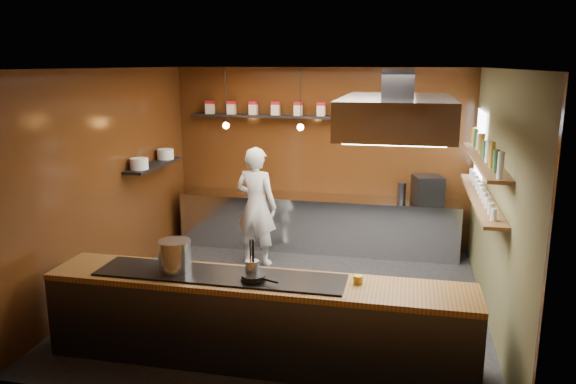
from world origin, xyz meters
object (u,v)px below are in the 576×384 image
(stockpot_large, at_px, (175,256))
(espresso_machine, at_px, (428,189))
(stockpot_small, at_px, (174,256))
(chef, at_px, (256,206))
(extractor_hood, at_px, (397,115))

(stockpot_large, bearing_deg, espresso_machine, 54.75)
(stockpot_small, height_order, chef, chef)
(chef, bearing_deg, espresso_machine, -149.14)
(stockpot_large, bearing_deg, extractor_hood, 28.98)
(espresso_machine, distance_m, chef, 2.72)
(stockpot_large, height_order, stockpot_small, stockpot_large)
(extractor_hood, xyz_separation_m, chef, (-2.10, 1.68, -1.59))
(stockpot_large, distance_m, chef, 2.89)
(espresso_machine, bearing_deg, chef, -177.16)
(espresso_machine, bearing_deg, stockpot_small, -141.76)
(stockpot_large, height_order, espresso_machine, espresso_machine)
(stockpot_large, xyz_separation_m, chef, (0.08, 2.88, -0.19))
(extractor_hood, distance_m, espresso_machine, 2.94)
(stockpot_small, distance_m, espresso_machine, 4.58)
(stockpot_large, xyz_separation_m, stockpot_small, (-0.03, 0.05, -0.02))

